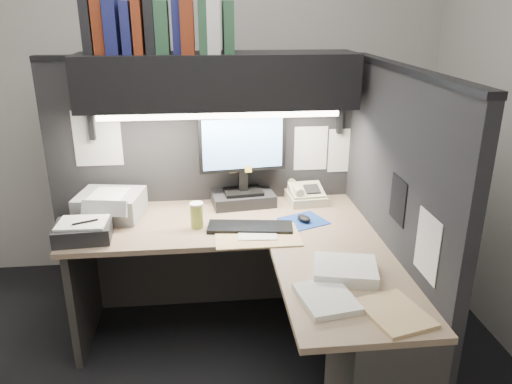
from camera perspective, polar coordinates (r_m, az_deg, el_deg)
wall_back at (r=3.63m, az=-6.71°, el=11.75°), size 3.50×0.04×2.70m
partition_back at (r=3.21m, az=-5.82°, el=0.50°), size 1.90×0.06×1.60m
partition_right at (r=2.69m, az=15.12°, el=-4.20°), size 0.06×1.50×1.60m
desk at (r=2.57m, az=3.84°, el=-13.86°), size 1.70×1.53×0.73m
overhead_shelf at (r=2.87m, az=-4.34°, el=12.60°), size 1.55×0.34×0.30m
task_light_tube at (r=2.76m, az=-4.14°, el=8.71°), size 1.32×0.04×0.04m
monitor at (r=3.04m, az=-1.51°, el=2.54°), size 0.53×0.28×0.57m
keyboard at (r=2.77m, az=-0.67°, el=-4.04°), size 0.48×0.22×0.02m
mousepad at (r=2.88m, az=5.46°, el=-3.31°), size 0.30×0.29×0.00m
mouse at (r=2.86m, az=5.50°, el=-3.02°), size 0.10×0.11×0.04m
telephone at (r=3.15m, az=5.72°, el=-0.35°), size 0.24×0.25×0.09m
coffee_cup at (r=2.79m, az=-6.79°, el=-2.74°), size 0.07×0.07×0.13m
printer at (r=3.03m, az=-16.29°, el=-1.42°), size 0.40×0.36×0.14m
notebook_stack at (r=2.80m, az=-19.12°, el=-4.26°), size 0.30×0.26×0.09m
open_folder at (r=2.68m, az=0.15°, el=-5.03°), size 0.45×0.30×0.01m
paper_stack_a at (r=2.34m, az=10.15°, el=-8.76°), size 0.33×0.30×0.05m
paper_stack_b at (r=2.15m, az=8.06°, el=-11.93°), size 0.26×0.30×0.03m
manila_stack at (r=2.12m, az=15.59°, el=-13.17°), size 0.29×0.33×0.02m
binder_row at (r=2.85m, az=-11.07°, el=18.22°), size 0.79×0.26×0.31m
pinned_papers at (r=2.80m, az=2.11°, el=3.12°), size 1.76×1.31×0.51m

